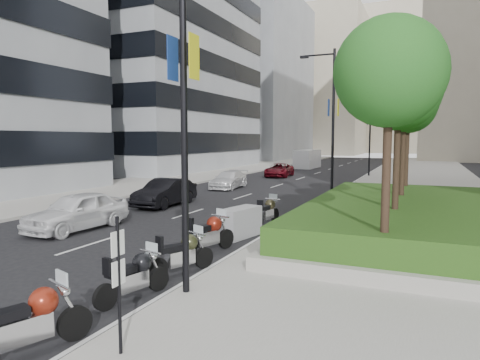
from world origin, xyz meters
The scene contains 30 objects.
ground centered at (0.00, 0.00, 0.00)m, with size 160.00×160.00×0.00m, color black.
sidewalk_right centered at (9.00, 30.00, 0.07)m, with size 10.00×100.00×0.15m, color #9E9B93.
sidewalk_left centered at (-12.00, 30.00, 0.07)m, with size 8.00×100.00×0.15m, color #9E9B93.
lane_edge centered at (3.70, 30.00, 0.01)m, with size 0.12×100.00×0.01m, color silver.
lane_centre centered at (-1.50, 30.00, 0.01)m, with size 0.12×100.00×0.01m, color silver.
building_grey_mid centered at (-24.00, 38.00, 20.00)m, with size 22.00×26.00×40.00m, color gray.
building_grey_far centered at (-24.00, 70.00, 15.00)m, with size 22.00×26.00×30.00m, color gray.
building_cream_left centered at (-18.00, 100.00, 17.00)m, with size 26.00×24.00×34.00m, color #B7AD93.
building_cream_centre centered at (2.00, 120.00, 19.00)m, with size 30.00×24.00×38.00m, color #B7AD93.
planter centered at (10.00, 10.00, 0.35)m, with size 10.00×14.00×0.40m, color #A09D95.
hedge centered at (10.00, 10.00, 0.95)m, with size 9.40×13.40×0.80m, color #1B4012.
tree_0 centered at (8.50, 4.00, 5.42)m, with size 2.80×2.80×6.30m.
tree_1 centered at (8.50, 8.00, 5.42)m, with size 2.80×2.80×6.30m.
tree_2 centered at (8.50, 12.00, 5.42)m, with size 2.80×2.80×6.30m.
tree_3 centered at (8.50, 16.00, 5.42)m, with size 2.80×2.80×6.30m.
lamp_post_0 centered at (4.14, 1.00, 5.07)m, with size 2.34×0.45×9.00m.
lamp_post_1 centered at (4.14, 18.00, 5.07)m, with size 2.34×0.45×9.00m.
lamp_post_2 centered at (4.14, 36.00, 5.07)m, with size 2.34×0.45×9.00m.
parking_sign centered at (4.80, -2.00, 1.46)m, with size 0.06×0.32×2.50m.
motorcycle_1 centered at (3.23, -2.46, 0.63)m, with size 1.02×2.26×1.17m.
motorcycle_2 centered at (3.25, 0.41, 0.57)m, with size 0.78×2.12×1.07m.
motorcycle_3 centered at (3.29, 2.53, 0.59)m, with size 1.03×2.09×1.10m.
motorcycle_4 centered at (2.93, 4.76, 0.64)m, with size 1.01×2.33×1.20m.
motorcycle_5 centered at (3.00, 7.21, 0.57)m, with size 1.15×2.02×1.15m.
motorcycle_6 centered at (3.11, 10.00, 0.59)m, with size 0.74×2.21×1.10m.
car_a centered at (-3.75, 5.79, 0.79)m, with size 1.86×4.63×1.58m, color white.
car_b centered at (-3.95, 12.61, 0.76)m, with size 1.62×4.64×1.53m, color black.
car_c centered at (-4.31, 21.82, 0.66)m, with size 1.84×4.52×1.31m, color silver.
car_d centered at (-3.91, 32.81, 0.66)m, with size 2.20×4.78×1.33m, color #5A0A14.
delivery_van centered at (-4.62, 46.21, 1.08)m, with size 2.35×5.61×2.32m.
Camera 1 is at (9.42, -7.54, 3.78)m, focal length 32.00 mm.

